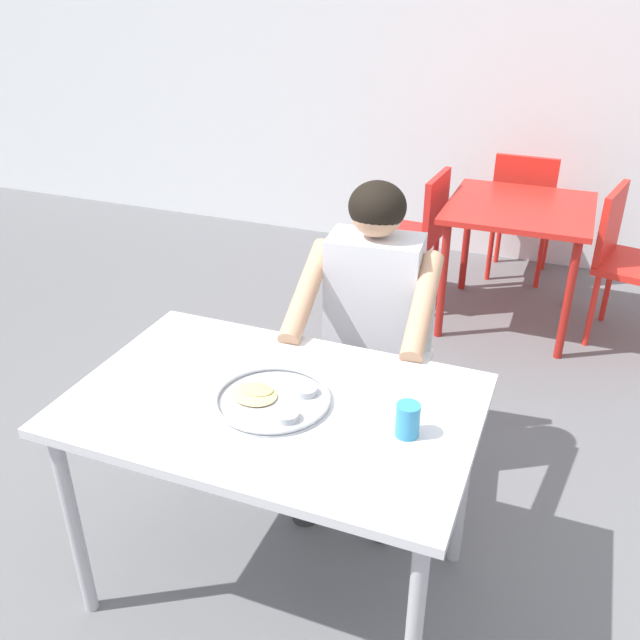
% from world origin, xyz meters
% --- Properties ---
extents(ground_plane, '(12.00, 12.00, 0.05)m').
position_xyz_m(ground_plane, '(0.00, 0.00, -0.03)').
color(ground_plane, slate).
extents(table_foreground, '(1.18, 0.76, 0.75)m').
position_xyz_m(table_foreground, '(-0.09, 0.04, 0.67)').
color(table_foreground, silver).
rests_on(table_foreground, ground).
extents(thali_tray, '(0.34, 0.34, 0.03)m').
position_xyz_m(thali_tray, '(-0.08, 0.03, 0.76)').
color(thali_tray, '#B7BABF').
rests_on(thali_tray, table_foreground).
extents(drinking_cup, '(0.07, 0.07, 0.10)m').
position_xyz_m(drinking_cup, '(0.32, 0.02, 0.80)').
color(drinking_cup, '#338CBF').
rests_on(drinking_cup, table_foreground).
extents(chair_foreground, '(0.46, 0.43, 0.83)m').
position_xyz_m(chair_foreground, '(-0.02, 0.89, 0.49)').
color(chair_foreground, silver).
rests_on(chair_foreground, ground).
extents(diner_foreground, '(0.53, 0.58, 1.21)m').
position_xyz_m(diner_foreground, '(-0.00, 0.67, 0.72)').
color(diner_foreground, '#333333').
rests_on(diner_foreground, ground).
extents(table_background_red, '(0.77, 0.80, 0.70)m').
position_xyz_m(table_background_red, '(0.35, 2.28, 0.61)').
color(table_background_red, red).
rests_on(table_background_red, ground).
extents(chair_red_left, '(0.46, 0.44, 0.82)m').
position_xyz_m(chair_red_left, '(-0.24, 2.29, 0.48)').
color(chair_red_left, red).
rests_on(chair_red_left, ground).
extents(chair_red_right, '(0.48, 0.51, 0.84)m').
position_xyz_m(chair_red_right, '(0.92, 2.29, 0.50)').
color(chair_red_right, red).
rests_on(chair_red_right, ground).
extents(chair_red_far, '(0.41, 0.42, 0.84)m').
position_xyz_m(chair_red_far, '(0.32, 2.90, 0.49)').
color(chair_red_far, red).
rests_on(chair_red_far, ground).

